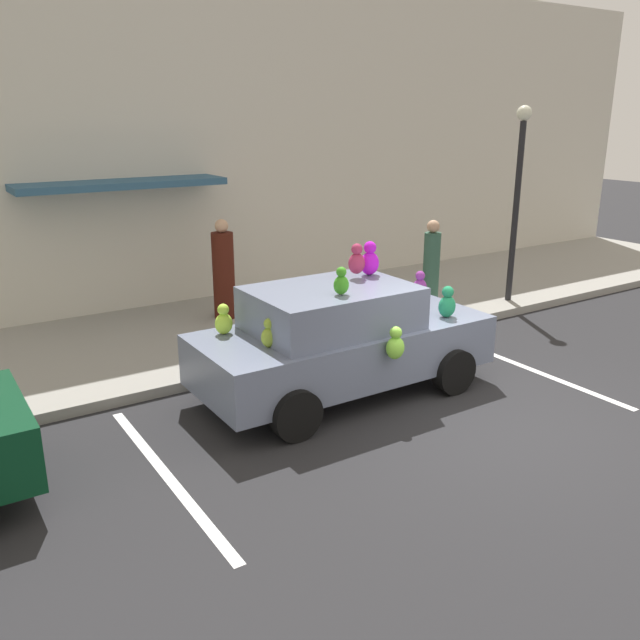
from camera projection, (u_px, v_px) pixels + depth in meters
ground_plane at (488, 423)px, 8.32m from camera, size 60.00×60.00×0.00m
sidewalk at (288, 319)px, 12.31m from camera, size 24.00×4.00×0.15m
storefront_building at (230, 142)px, 13.08m from camera, size 24.00×1.25×6.40m
parking_stripe_front at (528, 368)px, 10.12m from camera, size 0.12×3.60×0.01m
parking_stripe_rear at (166, 475)px, 7.13m from camera, size 0.12×3.60×0.01m
plush_covered_car at (341, 339)px, 9.00m from camera, size 4.11×2.00×2.03m
teddy_bear_on_sidewalk at (310, 324)px, 10.90m from camera, size 0.29×0.24×0.55m
street_lamp_post at (518, 184)px, 12.59m from camera, size 0.28×0.28×3.73m
pedestrian_near_shopfront at (224, 273)px, 11.89m from camera, size 0.39×0.39×1.81m
pedestrian_walking_past at (431, 268)px, 12.38m from camera, size 0.31×0.31×1.71m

